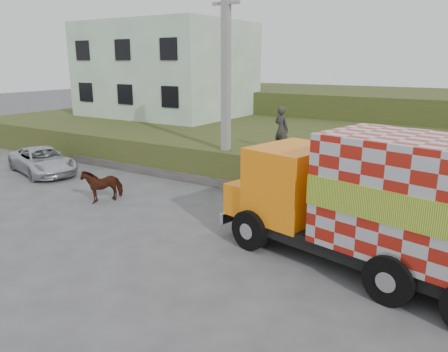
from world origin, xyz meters
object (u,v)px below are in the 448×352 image
Objects in this scene: cow at (102,185)px; pedestrian at (281,129)px; utility_pole at (226,87)px; cargo_truck at (383,204)px; suv at (43,161)px.

pedestrian reaches higher than cow.
utility_pole is 2.80m from pedestrian.
utility_pole is 6.14m from cow.
cargo_truck is at bearing 149.73° from pedestrian.
cargo_truck is 5.65× the size of cow.
utility_pole is 1.85× the size of suv.
suv is at bearing -173.60° from cargo_truck.
cow is 0.33× the size of suv.
cow is at bearing -87.86° from suv.
suv is at bearing -170.90° from cow.
cow is 0.79× the size of pedestrian.
utility_pole reaches higher than suv.
utility_pole reaches higher than cargo_truck.
utility_pole reaches higher than pedestrian.
cargo_truck is at bearing 20.76° from cow.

